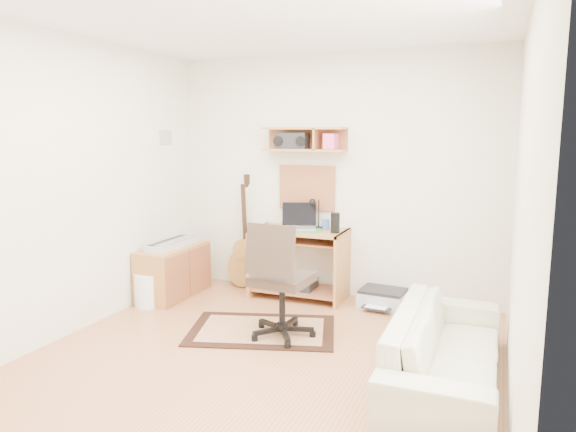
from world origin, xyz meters
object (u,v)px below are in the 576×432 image
at_px(cabinet, 173,271).
at_px(printer, 383,298).
at_px(desk, 299,263).
at_px(task_chair, 282,279).
at_px(sofa, 446,337).

relative_size(cabinet, printer, 1.96).
xyz_separation_m(desk, task_chair, (0.27, -1.12, 0.15)).
relative_size(desk, printer, 2.18).
bearing_deg(cabinet, sofa, -19.14).
bearing_deg(sofa, printer, 26.60).
height_order(task_chair, sofa, task_chair).
height_order(desk, sofa, desk).
bearing_deg(cabinet, printer, 12.66).
distance_m(task_chair, cabinet, 1.70).
distance_m(cabinet, printer, 2.26).
xyz_separation_m(desk, cabinet, (-1.29, -0.47, -0.10)).
bearing_deg(task_chair, sofa, -11.18).
xyz_separation_m(cabinet, printer, (2.20, 0.49, -0.19)).
distance_m(desk, sofa, 2.25).
distance_m(desk, cabinet, 1.37).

